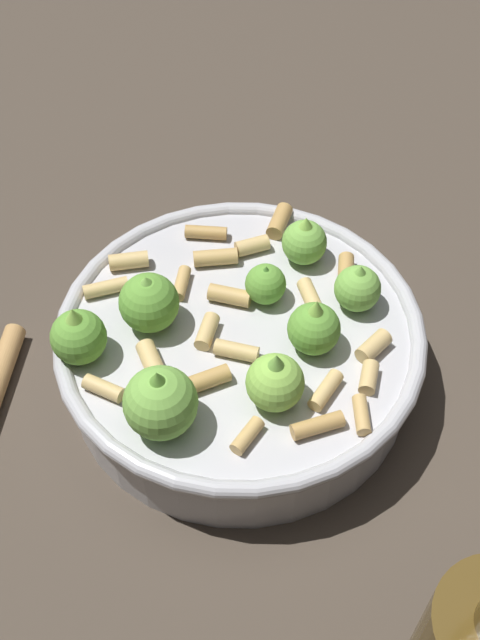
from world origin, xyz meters
TOP-DOWN VIEW (x-y plane):
  - ground_plane at (0.00, 0.00)m, footprint 2.40×2.40m
  - cooking_pan at (0.00, 0.00)m, footprint 0.25×0.25m

SIDE VIEW (x-z plane):
  - ground_plane at x=0.00m, z-range 0.00..0.00m
  - cooking_pan at x=0.00m, z-range -0.02..0.09m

